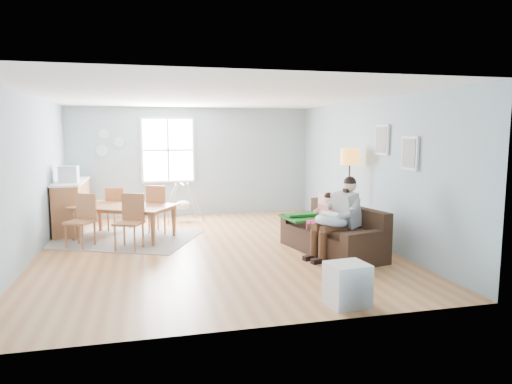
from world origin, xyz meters
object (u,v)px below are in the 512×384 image
object	(u,v)px
chair_nw	(117,206)
chair_ne	(159,206)
dining_table	(124,222)
baby_swing	(183,204)
storage_cube	(347,284)
chair_sw	(83,217)
monitor	(69,174)
father	(339,215)
sofa	(334,236)
toddler	(324,212)
floor_lamp	(350,164)
chair_se	(131,217)
counter	(72,205)

from	to	relation	value
chair_nw	chair_ne	xyz separation A→B (m)	(0.85, -0.39, 0.04)
dining_table	baby_swing	xyz separation A→B (m)	(1.28, 1.63, 0.06)
storage_cube	chair_ne	bearing A→B (deg)	114.15
chair_sw	monitor	size ratio (longest dim) A/B	2.63
father	monitor	bearing A→B (deg)	146.85
storage_cube	sofa	bearing A→B (deg)	70.21
father	baby_swing	distance (m)	4.48
storage_cube	baby_swing	size ratio (longest dim) A/B	0.55
sofa	father	bearing A→B (deg)	-100.60
toddler	monitor	xyz separation A→B (m)	(-4.57, 2.53, 0.54)
floor_lamp	chair_nw	xyz separation A→B (m)	(-4.45, 1.79, -0.93)
sofa	monitor	xyz separation A→B (m)	(-4.69, 2.71, 0.94)
toddler	chair_sw	bearing A→B (deg)	162.28
floor_lamp	baby_swing	bearing A→B (deg)	138.85
dining_table	chair_se	bearing A→B (deg)	-48.81
father	floor_lamp	world-z (taller)	floor_lamp
sofa	baby_swing	size ratio (longest dim) A/B	2.31
chair_sw	counter	world-z (taller)	counter
counter	monitor	world-z (taller)	monitor
sofa	toddler	world-z (taller)	toddler
chair_nw	toddler	bearing A→B (deg)	-34.80
sofa	chair_sw	bearing A→B (deg)	160.62
counter	monitor	size ratio (longest dim) A/B	5.19
chair_ne	dining_table	bearing A→B (deg)	-149.68
chair_se	chair_ne	distance (m)	1.30
storage_cube	monitor	bearing A→B (deg)	127.48
sofa	floor_lamp	world-z (taller)	floor_lamp
storage_cube	chair_nw	bearing A→B (deg)	120.23
storage_cube	baby_swing	world-z (taller)	baby_swing
father	chair_sw	world-z (taller)	father
counter	storage_cube	bearing A→B (deg)	-54.32
toddler	baby_swing	bearing A→B (deg)	123.19
dining_table	baby_swing	bearing A→B (deg)	80.95
floor_lamp	chair_nw	bearing A→B (deg)	158.04
baby_swing	chair_ne	bearing A→B (deg)	-115.84
counter	baby_swing	size ratio (longest dim) A/B	2.02
dining_table	chair_ne	bearing A→B (deg)	59.52
monitor	counter	bearing A→B (deg)	92.40
monitor	baby_swing	bearing A→B (deg)	19.40
toddler	dining_table	xyz separation A→B (m)	(-3.48, 1.74, -0.37)
chair_se	monitor	world-z (taller)	monitor
chair_se	chair_nw	size ratio (longest dim) A/B	1.05
chair_se	chair_nw	xyz separation A→B (m)	(-0.33, 1.58, -0.03)
storage_cube	chair_se	size ratio (longest dim) A/B	0.52
father	chair_sw	size ratio (longest dim) A/B	1.41
toddler	chair_ne	size ratio (longest dim) A/B	0.82
sofa	chair_sw	world-z (taller)	chair_sw
chair_nw	baby_swing	size ratio (longest dim) A/B	1.00
chair_ne	monitor	size ratio (longest dim) A/B	2.74
sofa	floor_lamp	distance (m)	1.64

